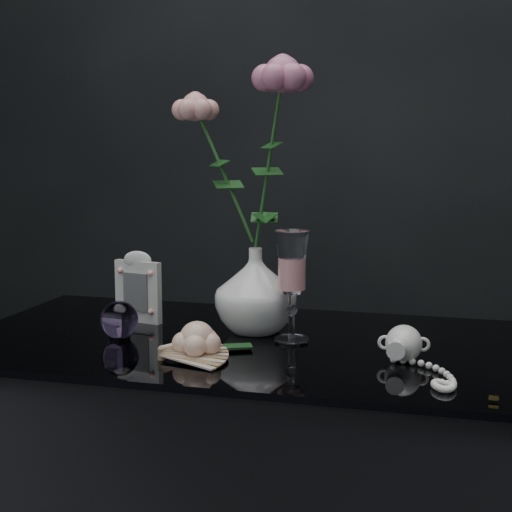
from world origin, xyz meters
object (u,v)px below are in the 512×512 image
(pearl_jar, at_px, (404,342))
(vase, at_px, (255,290))
(wine_glass, at_px, (292,286))
(picture_frame, at_px, (138,286))
(paperweight, at_px, (119,320))
(loose_rose, at_px, (197,339))

(pearl_jar, bearing_deg, vase, 153.93)
(wine_glass, height_order, picture_frame, wine_glass)
(paperweight, distance_m, loose_rose, 0.20)
(wine_glass, relative_size, paperweight, 2.88)
(paperweight, bearing_deg, loose_rose, -24.20)
(vase, distance_m, picture_frame, 0.25)
(wine_glass, xyz_separation_m, pearl_jar, (0.21, -0.07, -0.07))
(loose_rose, bearing_deg, pearl_jar, 18.58)
(wine_glass, bearing_deg, loose_rose, -132.04)
(picture_frame, height_order, loose_rose, picture_frame)
(paperweight, height_order, pearl_jar, paperweight)
(paperweight, bearing_deg, vase, 25.78)
(picture_frame, relative_size, loose_rose, 0.80)
(vase, xyz_separation_m, picture_frame, (-0.25, 0.02, -0.01))
(picture_frame, bearing_deg, loose_rose, -34.62)
(picture_frame, distance_m, loose_rose, 0.30)
(picture_frame, height_order, paperweight, picture_frame)
(vase, height_order, paperweight, vase)
(wine_glass, height_order, loose_rose, wine_glass)
(pearl_jar, bearing_deg, picture_frame, 161.84)
(vase, height_order, wine_glass, wine_glass)
(loose_rose, distance_m, pearl_jar, 0.35)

